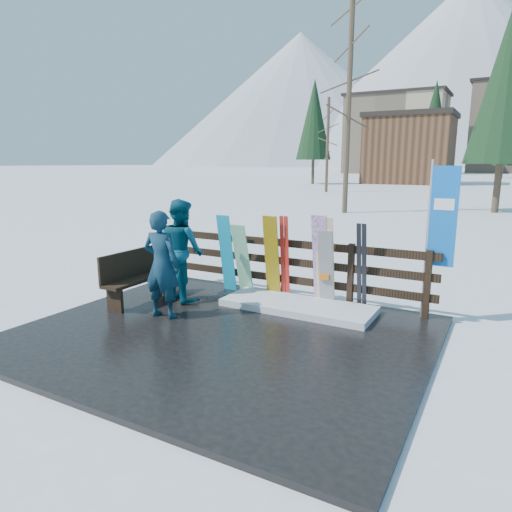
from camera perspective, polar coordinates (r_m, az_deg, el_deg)
The scene contains 19 objects.
ground at distance 7.10m, azimuth -4.25°, elevation -10.13°, with size 700.00×700.00×0.00m, color white.
deck at distance 7.09m, azimuth -4.25°, elevation -9.83°, with size 6.00×5.00×0.08m, color black.
fence at distance 8.73m, azimuth 3.61°, elevation -0.91°, with size 5.60×0.10×1.15m.
snow_patch at distance 8.14m, azimuth 5.22°, elevation -6.24°, with size 2.68×1.00×0.12m, color white.
bench at distance 8.68m, azimuth -14.83°, elevation -2.32°, with size 0.41×1.50×0.97m.
snowboard_0 at distance 9.07m, azimuth -3.68°, elevation 0.32°, with size 0.29×0.03×1.57m, color #0EA4D3.
snowboard_1 at distance 8.90m, azimuth -1.73°, elevation -0.38°, with size 0.31×0.03×1.44m, color white.
snowboard_2 at distance 8.58m, azimuth 1.99°, elevation -0.18°, with size 0.29×0.03×1.60m, color #FDC301.
snowboard_3 at distance 8.19m, azimuth 8.04°, elevation -0.62°, with size 0.27×0.03×1.68m, color white.
snowboard_4 at distance 8.18m, azimuth 8.72°, elevation -1.58°, with size 0.26×0.03×1.42m, color black.
snowboard_5 at distance 8.16m, azimuth 8.61°, elevation -0.81°, with size 0.33×0.03×1.64m, color white.
ski_pair_a at distance 8.54m, azimuth 3.61°, elevation -0.25°, with size 0.16×0.17×1.59m.
ski_pair_b at distance 8.04m, azimuth 13.07°, elevation -1.41°, with size 0.17×0.29×1.56m.
rental_flag at distance 7.87m, azimuth 21.94°, elevation 3.89°, with size 0.45×0.04×2.60m.
person_front at distance 7.67m, azimuth -11.71°, elevation -1.07°, with size 0.65×0.43×1.79m, color #154759.
person_back at distance 8.61m, azimuth -9.27°, elevation 0.76°, with size 0.92×0.72×1.90m, color #0D4F68.
resort_buildings at distance 121.15m, azimuth 28.61°, elevation 13.65°, with size 73.00×87.60×22.60m.
trees at distance 53.31m, azimuth 28.67°, elevation 13.69°, with size 42.28×68.65×12.79m.
mountains at distance 337.58m, azimuth 27.86°, elevation 18.44°, with size 520.00×260.00×120.00m.
Camera 1 is at (3.64, -5.50, 2.63)m, focal length 32.00 mm.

